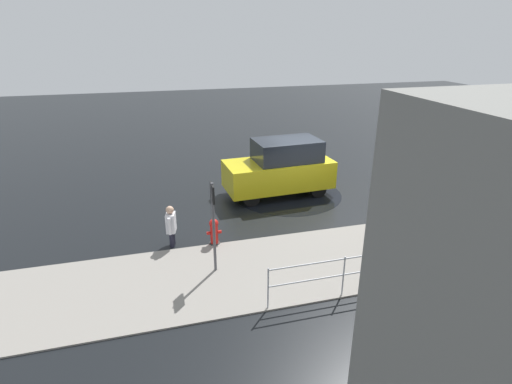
{
  "coord_description": "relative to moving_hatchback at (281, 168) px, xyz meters",
  "views": [
    {
      "loc": [
        5.43,
        12.56,
        5.68
      ],
      "look_at": [
        2.35,
        1.16,
        0.9
      ],
      "focal_mm": 28.0,
      "sensor_mm": 36.0,
      "label": 1
    }
  ],
  "objects": [
    {
      "name": "ground_plane",
      "position": [
        -0.94,
        0.59,
        -1.03
      ],
      "size": [
        60.0,
        60.0,
        0.0
      ],
      "primitive_type": "plane",
      "color": "black"
    },
    {
      "name": "kerb_strip",
      "position": [
        -0.94,
        4.79,
        -1.01
      ],
      "size": [
        24.0,
        3.2,
        0.04
      ],
      "primitive_type": "cube",
      "color": "gray",
      "rests_on": "ground"
    },
    {
      "name": "moving_hatchback",
      "position": [
        0.0,
        0.0,
        0.0
      ],
      "size": [
        4.0,
        1.94,
        2.06
      ],
      "color": "yellow",
      "rests_on": "ground"
    },
    {
      "name": "delivery_truck",
      "position": [
        -6.57,
        1.99,
        0.35
      ],
      "size": [
        5.39,
        2.13,
        2.6
      ],
      "color": "#513319",
      "rests_on": "ground"
    },
    {
      "name": "fire_hydrant",
      "position": [
        3.02,
        3.16,
        -0.63
      ],
      "size": [
        0.42,
        0.31,
        0.8
      ],
      "color": "red",
      "rests_on": "ground"
    },
    {
      "name": "pedestrian",
      "position": [
        4.18,
        2.9,
        -0.34
      ],
      "size": [
        0.31,
        0.56,
        1.22
      ],
      "color": "silver",
      "rests_on": "ground"
    },
    {
      "name": "metal_railing",
      "position": [
        -2.07,
        6.3,
        -0.31
      ],
      "size": [
        8.92,
        0.04,
        1.05
      ],
      "color": "#B7BABF",
      "rests_on": "ground"
    },
    {
      "name": "sign_post",
      "position": [
        3.22,
        4.52,
        0.55
      ],
      "size": [
        0.07,
        0.44,
        2.4
      ],
      "color": "#4C4C51",
      "rests_on": "ground"
    },
    {
      "name": "puddle_patch",
      "position": [
        -0.26,
        0.08,
        -1.02
      ],
      "size": [
        4.03,
        4.03,
        0.01
      ],
      "primitive_type": "cylinder",
      "color": "black",
      "rests_on": "ground"
    }
  ]
}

